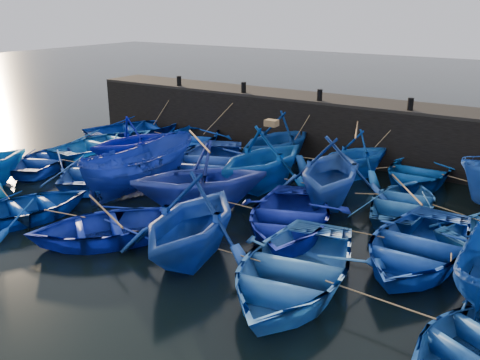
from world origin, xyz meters
The scene contains 31 objects.
ground centered at (0.00, 0.00, 0.00)m, with size 120.00×120.00×0.00m, color black.
quay_wall centered at (0.00, 10.50, 1.25)m, with size 26.00×2.50×2.50m, color black.
quay_top centered at (0.00, 10.50, 2.56)m, with size 26.00×2.50×0.12m, color black.
bollard_0 centered at (-8.00, 9.60, 2.87)m, with size 0.24×0.24×0.50m, color black.
bollard_1 centered at (-4.00, 9.60, 2.87)m, with size 0.24×0.24×0.50m, color black.
bollard_2 centered at (0.00, 9.60, 2.87)m, with size 0.24×0.24×0.50m, color black.
bollard_3 centered at (4.00, 9.60, 2.87)m, with size 0.24×0.24×0.50m, color black.
boat_0 centered at (-9.23, 7.65, 0.55)m, with size 3.81×5.33×1.10m, color navy.
boat_1 centered at (-5.67, 7.33, 0.56)m, with size 3.86×5.40×1.12m, color #0531A0.
boat_2 centered at (-0.91, 7.50, 1.18)m, with size 3.87×4.49×2.36m, color navy.
boat_3 centered at (2.53, 7.72, 0.99)m, with size 3.23×3.75×1.97m, color blue.
boat_4 centered at (4.90, 8.36, 0.50)m, with size 3.48×4.86×1.01m, color navy.
boat_6 centered at (-8.27, 4.63, 0.56)m, with size 3.86×5.40×1.12m, color #1356AF.
boat_7 centered at (-6.16, 4.25, 1.07)m, with size 3.52×4.08×2.15m, color #0711A0.
boat_8 centered at (-2.69, 4.89, 0.58)m, with size 4.00×5.59×1.16m, color #1E409B.
boat_9 centered at (0.16, 4.59, 1.23)m, with size 4.04×4.69×2.47m, color #064395.
boat_10 centered at (2.93, 4.54, 1.25)m, with size 4.10×4.75×2.50m, color #1F4593.
boat_11 centered at (5.45, 4.90, 0.45)m, with size 3.09×4.32×0.90m, color #1F5BA6.
boat_13 centered at (-8.87, 1.72, 0.43)m, with size 2.93×4.10×0.85m, color navy.
boat_14 centered at (-5.88, 1.84, 0.50)m, with size 3.43×4.79×0.99m, color blue.
boat_15 centered at (-3.47, 1.71, 0.96)m, with size 1.87×4.97×1.92m, color navy.
boat_16 centered at (-0.46, 1.46, 1.21)m, with size 3.98×4.61×2.43m, color #223595.
boat_17 centered at (2.94, 1.41, 0.54)m, with size 3.73×5.22×1.08m, color navy.
boat_18 centered at (6.78, 1.57, 0.55)m, with size 3.79×5.29×1.10m, color #133D96.
boat_21 centered at (-4.68, -2.29, 0.43)m, with size 2.99×4.18×0.87m, color navy.
boat_22 centered at (-1.31, -2.01, 0.47)m, with size 3.26×4.56×0.95m, color #10259E.
boat_23 centered at (1.55, -1.57, 1.22)m, with size 3.99×4.63×2.44m, color navy.
boat_24 centered at (4.64, -1.56, 0.58)m, with size 4.00×5.59×1.16m, color blue.
wooden_crate centered at (0.46, 4.59, 2.58)m, with size 0.46×0.36×0.23m, color olive.
mooring_ropes centered at (0.06, 4.91, 0.87)m, with size 17.80×11.89×2.10m.
loose_oars centered at (1.55, 3.01, 1.59)m, with size 9.01×11.81×1.59m.
Camera 1 is at (9.98, -11.98, 6.78)m, focal length 40.00 mm.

